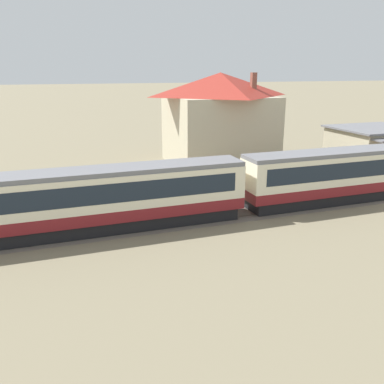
# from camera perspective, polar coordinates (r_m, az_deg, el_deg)

# --- Properties ---
(passenger_train) EXTENTS (103.04, 2.85, 4.29)m
(passenger_train) POSITION_cam_1_polar(r_m,az_deg,el_deg) (27.53, -12.16, -0.64)
(passenger_train) COLOR maroon
(passenger_train) RESTS_ON ground_plane
(railway_track) EXTENTS (144.89, 3.60, 0.04)m
(railway_track) POSITION_cam_1_polar(r_m,az_deg,el_deg) (29.34, -1.79, -4.05)
(railway_track) COLOR #665B51
(railway_track) RESTS_ON ground_plane
(station_building) EXTENTS (9.15, 9.35, 4.09)m
(station_building) POSITION_cam_1_polar(r_m,az_deg,el_deg) (51.82, 24.18, 6.05)
(station_building) COLOR #BCB293
(station_building) RESTS_ON ground_plane
(station_house_red_roof) EXTENTS (11.87, 10.37, 10.15)m
(station_house_red_roof) POSITION_cam_1_polar(r_m,az_deg,el_deg) (46.82, 3.91, 10.38)
(station_house_red_roof) COLOR #BCB293
(station_house_red_roof) RESTS_ON ground_plane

